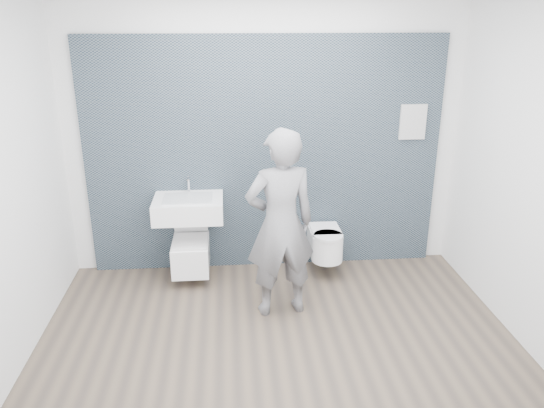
{
  "coord_description": "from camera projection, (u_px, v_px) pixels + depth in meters",
  "views": [
    {
      "loc": [
        -0.37,
        -3.76,
        2.59
      ],
      "look_at": [
        0.0,
        0.6,
        1.0
      ],
      "focal_mm": 35.0,
      "sensor_mm": 36.0,
      "label": 1
    }
  ],
  "objects": [
    {
      "name": "ground",
      "position": [
        278.0,
        340.0,
        4.44
      ],
      "size": [
        4.0,
        4.0,
        0.0
      ],
      "primitive_type": "plane",
      "color": "brown",
      "rests_on": "ground"
    },
    {
      "name": "room_shell",
      "position": [
        279.0,
        136.0,
        3.84
      ],
      "size": [
        4.0,
        4.0,
        4.0
      ],
      "color": "silver",
      "rests_on": "ground"
    },
    {
      "name": "tile_wall",
      "position": [
        265.0,
        263.0,
        5.81
      ],
      "size": [
        3.6,
        0.06,
        2.4
      ],
      "primitive_type": "cube",
      "color": "black",
      "rests_on": "ground"
    },
    {
      "name": "washbasin",
      "position": [
        188.0,
        207.0,
        5.22
      ],
      "size": [
        0.68,
        0.51,
        0.51
      ],
      "color": "white",
      "rests_on": "ground"
    },
    {
      "name": "toilet_square",
      "position": [
        191.0,
        253.0,
        5.38
      ],
      "size": [
        0.36,
        0.53,
        0.67
      ],
      "color": "white",
      "rests_on": "ground"
    },
    {
      "name": "toilet_rounded",
      "position": [
        326.0,
        243.0,
        5.46
      ],
      "size": [
        0.31,
        0.53,
        0.29
      ],
      "color": "white",
      "rests_on": "ground"
    },
    {
      "name": "info_placard",
      "position": [
        400.0,
        259.0,
        5.89
      ],
      "size": [
        0.27,
        0.03,
        0.36
      ],
      "primitive_type": "cube",
      "color": "white",
      "rests_on": "ground"
    },
    {
      "name": "visitor",
      "position": [
        280.0,
        224.0,
        4.6
      ],
      "size": [
        0.69,
        0.51,
        1.71
      ],
      "primitive_type": "imported",
      "rotation": [
        0.0,
        0.0,
        3.32
      ],
      "color": "slate",
      "rests_on": "ground"
    }
  ]
}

